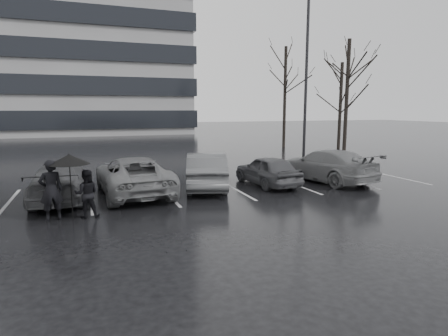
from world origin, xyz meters
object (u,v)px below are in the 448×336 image
Objects in this scene: car_east at (325,165)px; pedestrian_right at (87,194)px; car_west_a at (206,170)px; tree_ne at (340,106)px; car_west_b at (133,175)px; lamp_post at (306,87)px; car_west_c at (62,182)px; car_main at (267,170)px; tree_north at (285,98)px; pedestrian_left at (51,190)px; tree_east at (347,98)px.

pedestrian_right is (-10.28, -2.52, 0.01)m from car_east.
car_west_a reaches higher than car_east.
car_west_a is 5.54m from pedestrian_right.
tree_ne reaches higher than car_west_a.
car_west_b is 8.59m from car_east.
car_west_b is at bearing -115.99° from pedestrian_right.
lamp_post is 1.43× the size of tree_ne.
tree_ne is at bearing 39.85° from lamp_post.
tree_ne is at bearing -147.05° from car_west_c.
car_west_a is 3.01m from car_west_b.
tree_north is at bearing -125.66° from car_main.
tree_north is at bearing -139.20° from car_west_b.
car_west_c is 2.60m from pedestrian_left.
car_east is 16.15m from tree_north.
car_west_a is at bearing -145.80° from lamp_post.
pedestrian_left is 1.23× the size of pedestrian_right.
car_west_b is at bearing -171.98° from car_west_c.
tree_east is at bearing -144.19° from pedestrian_right.
lamp_post is (13.63, 5.81, 3.91)m from car_west_c.
pedestrian_right is at bearing -146.64° from lamp_post.
tree_east is (12.44, 7.22, 3.26)m from car_west_a.
car_west_c is 0.46× the size of lamp_post.
pedestrian_right is at bearing 47.58° from car_west_a.
lamp_post is 9.02m from tree_ne.
car_west_c is (-2.55, -0.20, -0.06)m from car_west_b.
lamp_post reaches higher than car_west_b.
pedestrian_left is 20.99m from tree_east.
tree_ne is (20.50, 11.55, 2.83)m from car_west_c.
lamp_post is 1.18× the size of tree_north.
pedestrian_right is at bearing 14.99° from car_main.
lamp_post is (12.77, 8.40, 3.84)m from pedestrian_right.
tree_east is 1.14× the size of tree_ne.
tree_ne reaches higher than car_west_c.
tree_ne is (17.95, 11.35, 2.77)m from car_west_b.
car_west_b is 0.66× the size of tree_east.
tree_ne is (6.88, 5.74, -1.08)m from lamp_post.
pedestrian_left is at bearing 91.00° from car_west_c.
tree_east is 0.94× the size of tree_north.
pedestrian_right is 0.19× the size of tree_east.
car_east is 0.63× the size of tree_east.
car_west_c is at bearing -139.45° from tree_north.
tree_north is (11.44, 14.22, 3.51)m from car_west_a.
car_east is at bearing -176.86° from car_west_c.
car_west_b is 3.54× the size of pedestrian_right.
tree_ne is at bearing 57.99° from tree_east.
pedestrian_right is at bearing -144.24° from tree_ne.
pedestrian_left is (-5.68, -2.91, 0.17)m from car_west_a.
car_west_c is 3.13× the size of pedestrian_right.
tree_north is at bearing 68.87° from lamp_post.
car_west_a is at bearing -142.93° from pedestrian_right.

